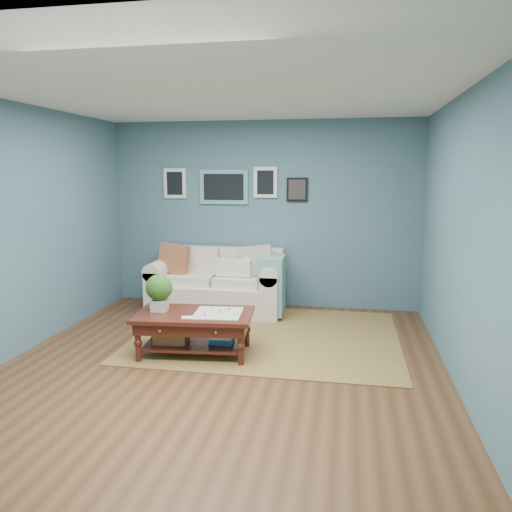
# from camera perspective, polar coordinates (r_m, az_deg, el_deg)

# --- Properties ---
(room_shell) EXTENTS (5.00, 5.02, 2.70)m
(room_shell) POSITION_cam_1_polar(r_m,az_deg,el_deg) (4.95, -4.09, 2.52)
(room_shell) COLOR brown
(room_shell) RESTS_ON ground
(area_rug) EXTENTS (3.11, 2.49, 0.01)m
(area_rug) POSITION_cam_1_polar(r_m,az_deg,el_deg) (6.13, 1.32, -9.08)
(area_rug) COLOR brown
(area_rug) RESTS_ON ground
(loveseat) EXTENTS (1.91, 0.87, 0.98)m
(loveseat) POSITION_cam_1_polar(r_m,az_deg,el_deg) (7.11, -3.81, -3.17)
(loveseat) COLOR beige
(loveseat) RESTS_ON ground
(coffee_table) EXTENTS (1.31, 0.84, 0.87)m
(coffee_table) POSITION_cam_1_polar(r_m,az_deg,el_deg) (5.49, -7.72, -7.22)
(coffee_table) COLOR #381C11
(coffee_table) RESTS_ON ground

